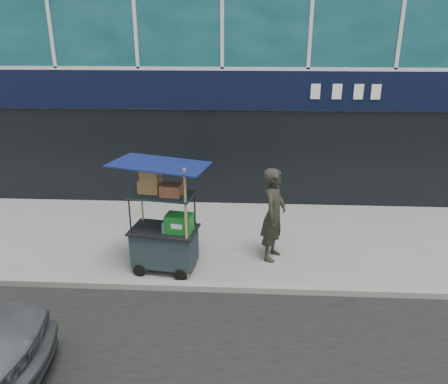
{
  "coord_description": "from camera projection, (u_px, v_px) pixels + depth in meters",
  "views": [
    {
      "loc": [
        0.61,
        -6.72,
        4.27
      ],
      "look_at": [
        0.18,
        1.2,
        1.31
      ],
      "focal_mm": 35.0,
      "sensor_mm": 36.0,
      "label": 1
    }
  ],
  "objects": [
    {
      "name": "curb",
      "position": [
        209.0,
        287.0,
        7.6
      ],
      "size": [
        80.0,
        0.18,
        0.12
      ],
      "primitive_type": "cube",
      "color": "gray",
      "rests_on": "ground"
    },
    {
      "name": "vendor_cart",
      "position": [
        165.0,
        233.0,
        8.02
      ],
      "size": [
        1.75,
        1.36,
        2.17
      ],
      "rotation": [
        0.0,
        0.0,
        -0.15
      ],
      "color": "black",
      "rests_on": "ground"
    },
    {
      "name": "vendor_man",
      "position": [
        274.0,
        215.0,
        8.39
      ],
      "size": [
        0.65,
        0.79,
        1.85
      ],
      "primitive_type": "imported",
      "rotation": [
        0.0,
        0.0,
        1.21
      ],
      "color": "black",
      "rests_on": "ground"
    },
    {
      "name": "ground",
      "position": [
        210.0,
        284.0,
        7.81
      ],
      "size": [
        80.0,
        80.0,
        0.0
      ],
      "primitive_type": "plane",
      "color": "slate",
      "rests_on": "ground"
    }
  ]
}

